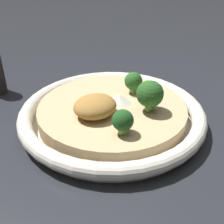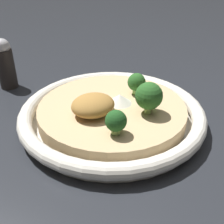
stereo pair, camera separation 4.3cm
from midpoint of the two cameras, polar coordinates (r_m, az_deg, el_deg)
ground_plane at (r=0.44m, az=2.80°, el=-2.20°), size 6.00×6.00×0.00m
risotto_bowl at (r=0.43m, az=2.85°, el=-0.38°), size 0.28×0.28×0.03m
cheese_sprinkle at (r=0.43m, az=4.44°, el=2.65°), size 0.04×0.04×0.01m
crispy_onion_garnish at (r=0.39m, az=-0.78°, el=1.30°), size 0.06×0.06×0.03m
broccoli_left at (r=0.45m, az=7.75°, el=5.84°), size 0.03×0.03×0.03m
broccoli_back_right at (r=0.35m, az=4.31°, el=-2.03°), size 0.03×0.03×0.03m
broccoli_back_left at (r=0.40m, az=10.58°, el=3.07°), size 0.04×0.04×0.05m
pepper_shaker at (r=0.56m, az=-18.83°, el=9.24°), size 0.03×0.03×0.10m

